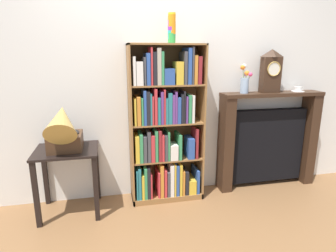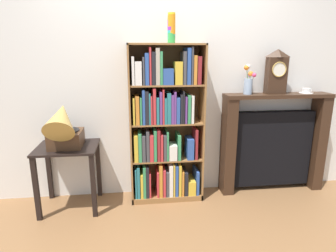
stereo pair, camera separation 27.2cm
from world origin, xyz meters
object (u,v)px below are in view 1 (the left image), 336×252
(gramophone, at_px, (63,129))
(bookshelf, at_px, (165,130))
(cup_stack, at_px, (172,28))
(teacup_with_saucer, at_px, (298,89))
(flower_vase, at_px, (245,81))
(mantel_clock, at_px, (271,71))
(fireplace_mantel, at_px, (267,141))
(side_table_left, at_px, (68,164))

(gramophone, bearing_deg, bookshelf, 9.55)
(bookshelf, relative_size, cup_stack, 5.91)
(cup_stack, bearing_deg, teacup_with_saucer, 2.86)
(flower_vase, bearing_deg, cup_stack, -174.46)
(gramophone, relative_size, teacup_with_saucer, 3.58)
(bookshelf, distance_m, mantel_clock, 1.35)
(fireplace_mantel, height_order, flower_vase, flower_vase)
(side_table_left, relative_size, teacup_with_saucer, 4.50)
(bookshelf, height_order, mantel_clock, bookshelf)
(gramophone, height_order, mantel_clock, mantel_clock)
(mantel_clock, xyz_separation_m, flower_vase, (-0.30, 0.01, -0.11))
(cup_stack, height_order, flower_vase, cup_stack)
(bookshelf, bearing_deg, gramophone, -170.45)
(fireplace_mantel, distance_m, teacup_with_saucer, 0.68)
(side_table_left, height_order, flower_vase, flower_vase)
(bookshelf, distance_m, gramophone, 1.01)
(fireplace_mantel, bearing_deg, teacup_with_saucer, -3.61)
(gramophone, xyz_separation_m, fireplace_mantel, (2.24, 0.23, -0.34))
(bookshelf, bearing_deg, side_table_left, -175.09)
(fireplace_mantel, bearing_deg, flower_vase, -177.68)
(teacup_with_saucer, bearing_deg, side_table_left, -177.04)
(mantel_clock, bearing_deg, fireplace_mantel, 25.54)
(fireplace_mantel, bearing_deg, cup_stack, -175.40)
(bookshelf, distance_m, cup_stack, 1.02)
(side_table_left, xyz_separation_m, gramophone, (0.00, -0.08, 0.38))
(fireplace_mantel, xyz_separation_m, mantel_clock, (-0.05, -0.02, 0.81))
(mantel_clock, bearing_deg, gramophone, -174.50)
(bookshelf, bearing_deg, fireplace_mantel, 3.10)
(fireplace_mantel, bearing_deg, side_table_left, -176.10)
(gramophone, distance_m, teacup_with_saucer, 2.58)
(side_table_left, distance_m, teacup_with_saucer, 2.65)
(bookshelf, distance_m, teacup_with_saucer, 1.62)
(mantel_clock, xyz_separation_m, teacup_with_saucer, (0.37, 0.00, -0.21))
(mantel_clock, distance_m, flower_vase, 0.32)
(gramophone, xyz_separation_m, teacup_with_saucer, (2.56, 0.21, 0.26))
(bookshelf, distance_m, flower_vase, 1.03)
(teacup_with_saucer, bearing_deg, mantel_clock, -179.64)
(fireplace_mantel, bearing_deg, gramophone, -174.04)
(side_table_left, height_order, fireplace_mantel, fireplace_mantel)
(gramophone, relative_size, mantel_clock, 1.12)
(side_table_left, height_order, teacup_with_saucer, teacup_with_saucer)
(teacup_with_saucer, bearing_deg, cup_stack, -177.14)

